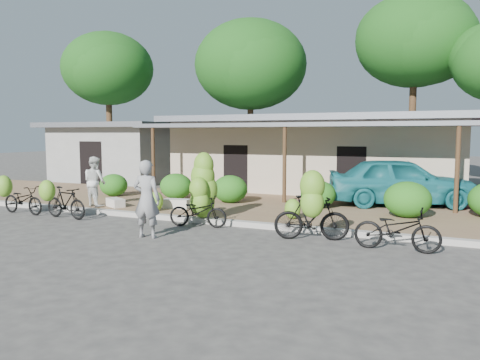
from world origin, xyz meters
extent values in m
plane|color=#3C3A38|center=(0.00, 0.00, 0.00)|extent=(100.00, 100.00, 0.00)
cube|color=olive|center=(0.00, 5.00, 0.06)|extent=(60.00, 6.00, 0.12)
cube|color=#A8A399|center=(0.00, 2.00, 0.07)|extent=(60.00, 0.25, 0.15)
cube|color=#B8A68B|center=(0.00, 11.00, 1.55)|extent=(12.00, 6.00, 3.10)
cube|color=slate|center=(0.00, 11.00, 3.23)|extent=(13.00, 7.00, 0.25)
cube|color=black|center=(0.00, 8.05, 1.10)|extent=(1.40, 0.12, 2.20)
cube|color=slate|center=(0.00, 7.00, 2.90)|extent=(13.00, 2.00, 0.15)
cylinder|color=#4D311F|center=(-5.60, 6.10, 1.43)|extent=(0.14, 0.14, 2.85)
cylinder|color=#4D311F|center=(0.00, 6.10, 1.43)|extent=(0.14, 0.14, 2.85)
cylinder|color=#4D311F|center=(5.60, 6.10, 1.43)|extent=(0.14, 0.14, 2.85)
cube|color=#979692|center=(-11.00, 11.00, 1.45)|extent=(6.00, 5.00, 2.90)
cube|color=slate|center=(-11.00, 11.00, 3.02)|extent=(7.00, 6.00, 0.25)
cube|color=black|center=(-11.00, 8.55, 1.10)|extent=(1.40, 0.12, 2.20)
cylinder|color=#4D311F|center=(-13.50, 13.00, 3.41)|extent=(0.36, 0.36, 6.83)
ellipsoid|color=#134812|center=(-13.50, 13.00, 6.45)|extent=(5.40, 5.40, 4.32)
ellipsoid|color=#134812|center=(-14.00, 13.30, 6.75)|extent=(4.59, 4.59, 3.67)
cylinder|color=#4D311F|center=(-5.50, 16.00, 3.49)|extent=(0.36, 0.36, 6.99)
ellipsoid|color=#134812|center=(-5.50, 16.00, 6.60)|extent=(6.55, 6.55, 5.24)
ellipsoid|color=#134812|center=(-6.00, 16.30, 6.90)|extent=(5.56, 5.56, 4.45)
cylinder|color=#4D311F|center=(3.50, 16.50, 3.91)|extent=(0.36, 0.36, 7.82)
ellipsoid|color=#134812|center=(3.50, 16.50, 7.38)|extent=(6.03, 6.03, 4.82)
ellipsoid|color=#134812|center=(3.00, 16.80, 7.68)|extent=(5.12, 5.12, 4.10)
ellipsoid|color=#235F15|center=(-6.69, 4.94, 0.56)|extent=(1.13, 1.02, 0.88)
ellipsoid|color=#235F15|center=(-3.99, 5.23, 0.60)|extent=(1.24, 1.12, 0.97)
ellipsoid|color=#235F15|center=(-1.74, 5.23, 0.61)|extent=(1.26, 1.13, 0.98)
ellipsoid|color=#235F15|center=(1.43, 5.38, 0.58)|extent=(1.17, 1.05, 0.91)
ellipsoid|color=#235F15|center=(4.29, 4.68, 0.65)|extent=(1.36, 1.23, 1.06)
imported|color=black|center=(-7.08, 0.98, 0.46)|extent=(1.78, 0.72, 0.91)
ellipsoid|color=#71A92A|center=(-7.13, 0.33, 0.96)|extent=(0.54, 0.46, 0.67)
imported|color=black|center=(-5.21, 0.91, 0.49)|extent=(1.66, 0.60, 0.98)
ellipsoid|color=#71A92A|center=(-5.27, 0.26, 0.93)|extent=(0.50, 0.42, 0.62)
imported|color=black|center=(-0.92, 1.43, 0.43)|extent=(1.72, 0.87, 0.86)
ellipsoid|color=#71A92A|center=(-1.07, 1.96, 0.62)|extent=(0.74, 0.63, 0.92)
ellipsoid|color=#71A92A|center=(-0.97, 1.98, 0.98)|extent=(0.71, 0.61, 0.89)
ellipsoid|color=#71A92A|center=(-1.05, 1.96, 1.34)|extent=(0.71, 0.61, 0.89)
ellipsoid|color=#71A92A|center=(-1.02, 1.97, 1.68)|extent=(0.59, 0.50, 0.74)
ellipsoid|color=#71A92A|center=(-0.96, 1.62, 0.67)|extent=(0.54, 0.46, 0.67)
ellipsoid|color=#71A92A|center=(-1.00, 1.62, 1.04)|extent=(0.55, 0.47, 0.68)
imported|color=black|center=(2.37, 1.16, 0.54)|extent=(1.88, 0.99, 1.09)
ellipsoid|color=#71A92A|center=(2.55, 0.54, 1.00)|extent=(0.54, 0.46, 0.68)
ellipsoid|color=#71A92A|center=(2.54, 0.59, 1.39)|extent=(0.58, 0.49, 0.72)
imported|color=black|center=(4.38, 0.90, 0.48)|extent=(1.85, 0.64, 0.97)
ellipsoid|color=#71A92A|center=(-3.13, 2.63, 0.43)|extent=(0.50, 0.42, 0.62)
ellipsoid|color=#71A92A|center=(-1.56, 2.91, 0.45)|extent=(0.54, 0.45, 0.67)
ellipsoid|color=#71A92A|center=(1.29, 3.06, 0.41)|extent=(0.47, 0.40, 0.59)
cube|color=white|center=(-2.82, 3.38, 0.27)|extent=(0.91, 0.54, 0.30)
cube|color=white|center=(-4.87, 2.79, 0.26)|extent=(0.84, 0.69, 0.28)
imported|color=gray|center=(-1.41, -0.26, 0.97)|extent=(0.76, 0.55, 1.94)
imported|color=silver|center=(-5.56, 2.60, 0.97)|extent=(0.96, 0.83, 1.69)
imported|color=#1B727A|center=(3.87, 7.00, 0.95)|extent=(5.24, 3.33, 1.66)
camera|label=1|loc=(5.36, -9.74, 2.57)|focal=35.00mm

